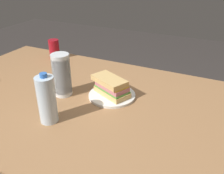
{
  "coord_description": "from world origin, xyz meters",
  "views": [
    {
      "loc": [
        -0.51,
        0.82,
        1.36
      ],
      "look_at": [
        -0.08,
        -0.08,
        0.83
      ],
      "focal_mm": 38.97,
      "sensor_mm": 36.0,
      "label": 1
    }
  ],
  "objects_px": {
    "sandwich": "(111,86)",
    "water_bottle_tall": "(47,100)",
    "paper_plate": "(112,95)",
    "soda_can_red": "(54,49)",
    "dining_table": "(89,117)",
    "plastic_cup_stack": "(62,75)"
  },
  "relations": [
    {
      "from": "paper_plate",
      "to": "dining_table",
      "type": "bearing_deg",
      "value": 45.53
    },
    {
      "from": "paper_plate",
      "to": "soda_can_red",
      "type": "relative_size",
      "value": 1.81
    },
    {
      "from": "dining_table",
      "to": "paper_plate",
      "type": "relative_size",
      "value": 7.53
    },
    {
      "from": "sandwich",
      "to": "soda_can_red",
      "type": "distance_m",
      "value": 0.63
    },
    {
      "from": "water_bottle_tall",
      "to": "soda_can_red",
      "type": "bearing_deg",
      "value": -54.25
    },
    {
      "from": "plastic_cup_stack",
      "to": "dining_table",
      "type": "bearing_deg",
      "value": -179.22
    },
    {
      "from": "paper_plate",
      "to": "soda_can_red",
      "type": "bearing_deg",
      "value": -27.72
    },
    {
      "from": "paper_plate",
      "to": "water_bottle_tall",
      "type": "distance_m",
      "value": 0.33
    },
    {
      "from": "dining_table",
      "to": "sandwich",
      "type": "xyz_separation_m",
      "value": [
        -0.08,
        -0.08,
        0.14
      ]
    },
    {
      "from": "soda_can_red",
      "to": "water_bottle_tall",
      "type": "relative_size",
      "value": 0.58
    },
    {
      "from": "dining_table",
      "to": "soda_can_red",
      "type": "xyz_separation_m",
      "value": [
        0.48,
        -0.37,
        0.15
      ]
    },
    {
      "from": "sandwich",
      "to": "soda_can_red",
      "type": "xyz_separation_m",
      "value": [
        0.55,
        -0.29,
        0.01
      ]
    },
    {
      "from": "paper_plate",
      "to": "water_bottle_tall",
      "type": "height_order",
      "value": "water_bottle_tall"
    },
    {
      "from": "dining_table",
      "to": "paper_plate",
      "type": "distance_m",
      "value": 0.15
    },
    {
      "from": "soda_can_red",
      "to": "plastic_cup_stack",
      "type": "relative_size",
      "value": 0.6
    },
    {
      "from": "dining_table",
      "to": "soda_can_red",
      "type": "bearing_deg",
      "value": -38.13
    },
    {
      "from": "water_bottle_tall",
      "to": "paper_plate",
      "type": "bearing_deg",
      "value": -116.57
    },
    {
      "from": "water_bottle_tall",
      "to": "sandwich",
      "type": "bearing_deg",
      "value": -115.9
    },
    {
      "from": "soda_can_red",
      "to": "plastic_cup_stack",
      "type": "height_order",
      "value": "plastic_cup_stack"
    },
    {
      "from": "dining_table",
      "to": "soda_can_red",
      "type": "height_order",
      "value": "soda_can_red"
    },
    {
      "from": "sandwich",
      "to": "water_bottle_tall",
      "type": "relative_size",
      "value": 0.98
    },
    {
      "from": "dining_table",
      "to": "water_bottle_tall",
      "type": "height_order",
      "value": "water_bottle_tall"
    }
  ]
}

